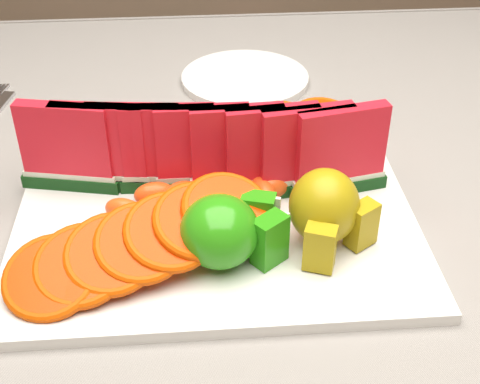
{
  "coord_description": "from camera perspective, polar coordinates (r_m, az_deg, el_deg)",
  "views": [
    {
      "loc": [
        -0.01,
        -0.61,
        1.18
      ],
      "look_at": [
        0.03,
        -0.09,
        0.81
      ],
      "focal_mm": 50.0,
      "sensor_mm": 36.0,
      "label": 1
    }
  ],
  "objects": [
    {
      "name": "orange_fan_back",
      "position": [
        0.77,
        -1.51,
        4.99
      ],
      "size": [
        0.34,
        0.12,
        0.05
      ],
      "color": "#E43D01",
      "rests_on": "platter"
    },
    {
      "name": "side_plate",
      "position": [
        0.96,
        0.43,
        9.66
      ],
      "size": [
        0.22,
        0.22,
        0.01
      ],
      "color": "silver",
      "rests_on": "tablecloth"
    },
    {
      "name": "table",
      "position": [
        0.8,
        -2.49,
        -5.46
      ],
      "size": [
        1.4,
        0.9,
        0.75
      ],
      "color": "brown",
      "rests_on": "ground"
    },
    {
      "name": "tangerine_segments",
      "position": [
        0.68,
        -2.94,
        -0.5
      ],
      "size": [
        0.2,
        0.07,
        0.03
      ],
      "color": "orange",
      "rests_on": "platter"
    },
    {
      "name": "orange_fan_front",
      "position": [
        0.6,
        -8.4,
        -4.27
      ],
      "size": [
        0.27,
        0.16,
        0.07
      ],
      "color": "#E43D01",
      "rests_on": "platter"
    },
    {
      "name": "apple_cluster",
      "position": [
        0.6,
        -1.09,
        -3.33
      ],
      "size": [
        0.11,
        0.09,
        0.07
      ],
      "color": "#147A13",
      "rests_on": "platter"
    },
    {
      "name": "pear_cluster",
      "position": [
        0.62,
        7.37,
        -1.52
      ],
      "size": [
        0.09,
        0.09,
        0.07
      ],
      "color": "olive",
      "rests_on": "platter"
    },
    {
      "name": "platter",
      "position": [
        0.67,
        -2.07,
        -2.64
      ],
      "size": [
        0.4,
        0.3,
        0.01
      ],
      "color": "silver",
      "rests_on": "tablecloth"
    },
    {
      "name": "watermelon_row",
      "position": [
        0.69,
        -3.18,
        3.49
      ],
      "size": [
        0.39,
        0.07,
        0.1
      ],
      "color": "#163E10",
      "rests_on": "platter"
    },
    {
      "name": "tablecloth",
      "position": [
        0.76,
        -2.61,
        -1.91
      ],
      "size": [
        1.53,
        1.03,
        0.2
      ],
      "color": "slate",
      "rests_on": "table"
    }
  ]
}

